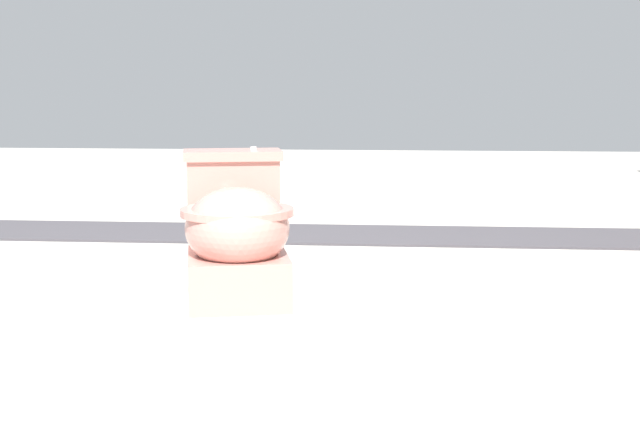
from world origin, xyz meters
TOP-DOWN VIEW (x-y plane):
  - ground_plane at (0.00, 0.00)m, footprint 14.00×14.00m
  - gravel_strip at (-1.35, 0.50)m, footprint 0.56×8.00m
  - toilet at (-0.07, -0.03)m, footprint 0.70×0.50m

SIDE VIEW (x-z plane):
  - ground_plane at x=0.00m, z-range 0.00..0.00m
  - gravel_strip at x=-1.35m, z-range 0.00..0.01m
  - toilet at x=-0.07m, z-range -0.04..0.48m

